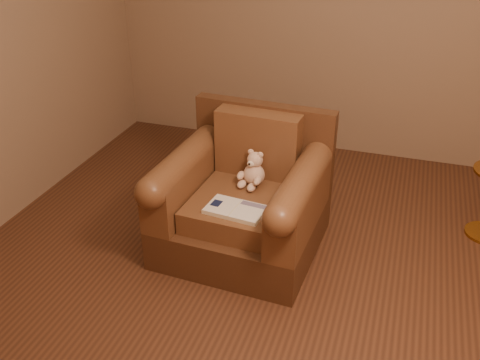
% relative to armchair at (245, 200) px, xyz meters
% --- Properties ---
extents(floor, '(4.00, 4.00, 0.00)m').
position_rel_armchair_xyz_m(floor, '(0.32, -0.35, -0.33)').
color(floor, '#522E1C').
rests_on(floor, ground).
extents(armchair, '(1.00, 0.95, 0.85)m').
position_rel_armchair_xyz_m(armchair, '(0.00, 0.00, 0.00)').
color(armchair, '#4C2C19').
rests_on(armchair, floor).
extents(teddy_bear, '(0.17, 0.20, 0.24)m').
position_rel_armchair_xyz_m(teddy_bear, '(0.03, 0.08, 0.17)').
color(teddy_bear, beige).
rests_on(teddy_bear, armchair).
extents(guidebook, '(0.36, 0.24, 0.03)m').
position_rel_armchair_xyz_m(guidebook, '(0.03, -0.27, 0.09)').
color(guidebook, beige).
rests_on(guidebook, armchair).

